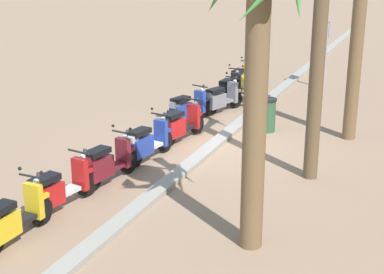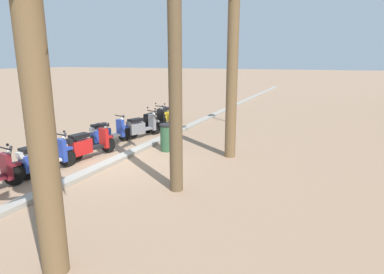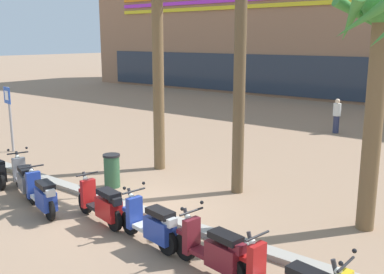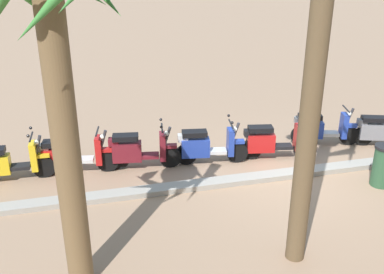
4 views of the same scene
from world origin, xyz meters
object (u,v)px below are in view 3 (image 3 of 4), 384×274
at_px(scooter_blue_mid_rear, 42,195).
at_px(pedestrian_window_shopping, 337,115).
at_px(scooter_red_mid_centre, 102,204).
at_px(scooter_maroon_lead_nearest, 214,250).
at_px(crossing_sign, 9,112).
at_px(scooter_blue_gap_after_mid, 152,225).
at_px(palm_tree_mid_walkway, 380,50).
at_px(scooter_grey_far_back, 24,178).
at_px(litter_bin, 112,170).
at_px(palm_tree_near_sign, 158,10).
at_px(palm_tree_by_mall_entrance, 241,0).

height_order(scooter_blue_mid_rear, pedestrian_window_shopping, pedestrian_window_shopping).
distance_m(scooter_red_mid_centre, scooter_maroon_lead_nearest, 3.31).
distance_m(scooter_red_mid_centre, crossing_sign, 8.20).
xyz_separation_m(scooter_blue_mid_rear, scooter_blue_gap_after_mid, (3.26, 0.36, 0.00)).
bearing_deg(scooter_red_mid_centre, palm_tree_mid_walkway, 36.01).
relative_size(scooter_grey_far_back, scooter_red_mid_centre, 0.92).
bearing_deg(litter_bin, palm_tree_near_sign, 95.40).
xyz_separation_m(palm_tree_by_mall_entrance, pedestrian_window_shopping, (-0.94, 9.43, -4.25)).
relative_size(scooter_grey_far_back, crossing_sign, 0.71).
bearing_deg(pedestrian_window_shopping, palm_tree_near_sign, -104.09).
distance_m(crossing_sign, palm_tree_by_mall_entrance, 9.77).
relative_size(crossing_sign, palm_tree_mid_walkway, 0.46).
bearing_deg(crossing_sign, palm_tree_by_mall_entrance, 8.81).
distance_m(scooter_grey_far_back, palm_tree_by_mall_entrance, 7.35).
height_order(scooter_red_mid_centre, crossing_sign, crossing_sign).
distance_m(scooter_maroon_lead_nearest, palm_tree_mid_walkway, 5.23).
xyz_separation_m(crossing_sign, pedestrian_window_shopping, (8.06, 10.82, -0.70)).
bearing_deg(scooter_blue_gap_after_mid, scooter_maroon_lead_nearest, -4.87).
bearing_deg(litter_bin, scooter_red_mid_centre, -46.19).
distance_m(scooter_blue_gap_after_mid, pedestrian_window_shopping, 13.34).
xyz_separation_m(palm_tree_near_sign, pedestrian_window_shopping, (2.27, 9.04, -4.14)).
bearing_deg(scooter_grey_far_back, litter_bin, 53.96).
bearing_deg(scooter_red_mid_centre, scooter_blue_gap_after_mid, -4.51).
relative_size(scooter_red_mid_centre, palm_tree_mid_walkway, 0.35).
xyz_separation_m(palm_tree_near_sign, litter_bin, (0.21, -2.21, -4.45)).
height_order(scooter_blue_gap_after_mid, palm_tree_near_sign, palm_tree_near_sign).
distance_m(scooter_blue_mid_rear, scooter_maroon_lead_nearest, 4.90).
bearing_deg(palm_tree_mid_walkway, scooter_blue_mid_rear, -148.14).
bearing_deg(palm_tree_near_sign, palm_tree_mid_walkway, -5.48).
distance_m(scooter_blue_mid_rear, pedestrian_window_shopping, 13.75).
bearing_deg(crossing_sign, scooter_grey_far_back, -26.61).
distance_m(scooter_blue_gap_after_mid, palm_tree_by_mall_entrance, 6.00).
bearing_deg(scooter_blue_mid_rear, scooter_maroon_lead_nearest, 2.60).
xyz_separation_m(palm_tree_mid_walkway, palm_tree_near_sign, (-6.74, 0.65, 1.07)).
distance_m(scooter_blue_mid_rear, litter_bin, 2.38).
xyz_separation_m(scooter_blue_gap_after_mid, crossing_sign, (-9.46, 2.44, 1.04)).
bearing_deg(scooter_maroon_lead_nearest, scooter_blue_gap_after_mid, 175.13).
xyz_separation_m(palm_tree_mid_walkway, pedestrian_window_shopping, (-4.47, 9.69, -3.07)).
distance_m(scooter_grey_far_back, palm_tree_near_sign, 6.19).
xyz_separation_m(crossing_sign, palm_tree_near_sign, (5.79, 1.78, 3.43)).
height_order(scooter_grey_far_back, crossing_sign, crossing_sign).
bearing_deg(pedestrian_window_shopping, crossing_sign, -126.68).
bearing_deg(pedestrian_window_shopping, scooter_red_mid_centre, -91.13).
relative_size(scooter_red_mid_centre, palm_tree_near_sign, 0.27).
height_order(scooter_maroon_lead_nearest, palm_tree_mid_walkway, palm_tree_mid_walkway).
bearing_deg(scooter_blue_mid_rear, palm_tree_near_sign, 95.16).
relative_size(scooter_blue_gap_after_mid, scooter_maroon_lead_nearest, 1.01).
relative_size(palm_tree_mid_walkway, pedestrian_window_shopping, 3.40).
distance_m(scooter_blue_gap_after_mid, scooter_maroon_lead_nearest, 1.64).
bearing_deg(litter_bin, scooter_grey_far_back, -126.04).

